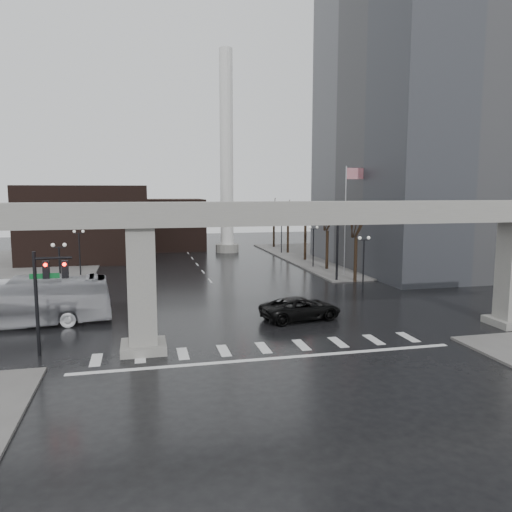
{
  "coord_description": "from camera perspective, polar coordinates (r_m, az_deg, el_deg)",
  "views": [
    {
      "loc": [
        -7.02,
        -29.06,
        9.36
      ],
      "look_at": [
        1.41,
        6.93,
        4.5
      ],
      "focal_mm": 35.0,
      "sensor_mm": 36.0,
      "label": 1
    }
  ],
  "objects": [
    {
      "name": "ground",
      "position": [
        31.33,
        0.39,
        -9.89
      ],
      "size": [
        160.0,
        160.0,
        0.0
      ],
      "primitive_type": "plane",
      "color": "black",
      "rests_on": "ground"
    },
    {
      "name": "sidewalk_ne",
      "position": [
        73.55,
        13.63,
        0.02
      ],
      "size": [
        28.0,
        36.0,
        0.15
      ],
      "primitive_type": "cube",
      "color": "slate",
      "rests_on": "ground"
    },
    {
      "name": "elevated_guideway",
      "position": [
        30.32,
        2.73,
        2.79
      ],
      "size": [
        48.0,
        2.6,
        8.7
      ],
      "color": "gray",
      "rests_on": "ground"
    },
    {
      "name": "office_tower",
      "position": [
        66.29,
        19.9,
        17.17
      ],
      "size": [
        22.0,
        26.0,
        42.0
      ],
      "primitive_type": "cube",
      "color": "slate",
      "rests_on": "ground"
    },
    {
      "name": "building_far_left",
      "position": [
        71.54,
        -18.78,
        3.6
      ],
      "size": [
        16.0,
        14.0,
        10.0
      ],
      "primitive_type": "cube",
      "color": "black",
      "rests_on": "ground"
    },
    {
      "name": "building_far_mid",
      "position": [
        81.4,
        -9.62,
        3.61
      ],
      "size": [
        10.0,
        10.0,
        8.0
      ],
      "primitive_type": "cube",
      "color": "black",
      "rests_on": "ground"
    },
    {
      "name": "smokestack",
      "position": [
        76.29,
        -3.38,
        10.47
      ],
      "size": [
        3.6,
        3.6,
        30.0
      ],
      "color": "silver",
      "rests_on": "ground"
    },
    {
      "name": "signal_mast_arm",
      "position": [
        50.59,
        5.32,
        3.45
      ],
      "size": [
        12.12,
        0.43,
        8.0
      ],
      "color": "black",
      "rests_on": "ground"
    },
    {
      "name": "signal_left_pole",
      "position": [
        30.49,
        -22.87,
        -3.09
      ],
      "size": [
        2.3,
        0.3,
        6.0
      ],
      "color": "black",
      "rests_on": "ground"
    },
    {
      "name": "flagpole_assembly",
      "position": [
        55.76,
        10.48,
        5.48
      ],
      "size": [
        2.06,
        0.12,
        12.0
      ],
      "color": "silver",
      "rests_on": "ground"
    },
    {
      "name": "lamp_right_0",
      "position": [
        48.06,
        12.21,
        0.28
      ],
      "size": [
        1.22,
        0.32,
        5.11
      ],
      "color": "black",
      "rests_on": "ground"
    },
    {
      "name": "lamp_right_1",
      "position": [
        60.93,
        6.58,
        1.89
      ],
      "size": [
        1.22,
        0.32,
        5.11
      ],
      "color": "black",
      "rests_on": "ground"
    },
    {
      "name": "lamp_right_2",
      "position": [
        74.2,
        2.93,
        2.93
      ],
      "size": [
        1.22,
        0.32,
        5.11
      ],
      "color": "black",
      "rests_on": "ground"
    },
    {
      "name": "lamp_left_0",
      "position": [
        43.95,
        -21.53,
        -0.74
      ],
      "size": [
        1.22,
        0.32,
        5.11
      ],
      "color": "black",
      "rests_on": "ground"
    },
    {
      "name": "lamp_left_1",
      "position": [
        57.73,
        -19.55,
        1.2
      ],
      "size": [
        1.22,
        0.32,
        5.11
      ],
      "color": "black",
      "rests_on": "ground"
    },
    {
      "name": "lamp_left_2",
      "position": [
        71.6,
        -18.33,
        2.39
      ],
      "size": [
        1.22,
        0.32,
        5.11
      ],
      "color": "black",
      "rests_on": "ground"
    },
    {
      "name": "tree_right_0",
      "position": [
        52.19,
        11.33,
        0.11
      ],
      "size": [
        1.09,
        1.58,
        7.5
      ],
      "color": "black",
      "rests_on": "ground"
    },
    {
      "name": "tree_right_1",
      "position": [
        59.5,
        8.15,
        1.13
      ],
      "size": [
        1.09,
        1.61,
        7.67
      ],
      "color": "black",
      "rests_on": "ground"
    },
    {
      "name": "tree_right_2",
      "position": [
        66.97,
        5.67,
        1.93
      ],
      "size": [
        1.1,
        1.63,
        7.85
      ],
      "color": "black",
      "rests_on": "ground"
    },
    {
      "name": "tree_right_3",
      "position": [
        74.55,
        3.69,
        2.56
      ],
      "size": [
        1.11,
        1.66,
        8.02
      ],
      "color": "black",
      "rests_on": "ground"
    },
    {
      "name": "tree_right_4",
      "position": [
        82.21,
        2.07,
        3.08
      ],
      "size": [
        1.12,
        1.69,
        8.19
      ],
      "color": "black",
      "rests_on": "ground"
    },
    {
      "name": "pickup_truck",
      "position": [
        36.72,
        5.15,
        -5.97
      ],
      "size": [
        6.35,
        3.71,
        1.66
      ],
      "primitive_type": "imported",
      "rotation": [
        0.0,
        0.0,
        1.74
      ],
      "color": "black",
      "rests_on": "ground"
    },
    {
      "name": "city_bus",
      "position": [
        38.21,
        -25.52,
        -4.8
      ],
      "size": [
        12.45,
        3.66,
        3.42
      ],
      "primitive_type": "imported",
      "rotation": [
        0.0,
        0.0,
        1.64
      ],
      "color": "silver",
      "rests_on": "ground"
    }
  ]
}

